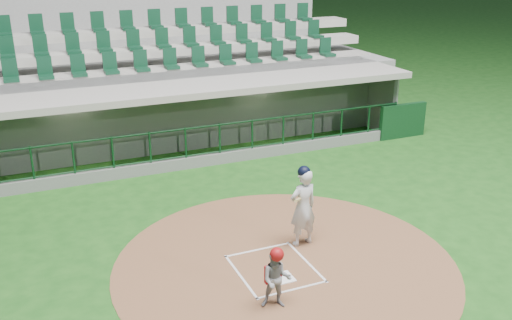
# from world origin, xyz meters

# --- Properties ---
(ground) EXTENTS (120.00, 120.00, 0.00)m
(ground) POSITION_xyz_m (0.00, 0.00, 0.00)
(ground) COLOR #174814
(ground) RESTS_ON ground
(dirt_circle) EXTENTS (7.20, 7.20, 0.01)m
(dirt_circle) POSITION_xyz_m (0.30, -0.20, 0.01)
(dirt_circle) COLOR brown
(dirt_circle) RESTS_ON ground
(home_plate) EXTENTS (0.43, 0.43, 0.02)m
(home_plate) POSITION_xyz_m (0.00, -0.70, 0.02)
(home_plate) COLOR white
(home_plate) RESTS_ON dirt_circle
(batter_box_chalk) EXTENTS (1.55, 1.80, 0.01)m
(batter_box_chalk) POSITION_xyz_m (0.00, -0.30, 0.02)
(batter_box_chalk) COLOR silver
(batter_box_chalk) RESTS_ON ground
(dugout_structure) EXTENTS (16.40, 3.70, 3.00)m
(dugout_structure) POSITION_xyz_m (0.11, 7.83, 0.96)
(dugout_structure) COLOR slate
(dugout_structure) RESTS_ON ground
(seating_deck) EXTENTS (17.00, 6.72, 5.15)m
(seating_deck) POSITION_xyz_m (0.00, 10.91, 1.42)
(seating_deck) COLOR gray
(seating_deck) RESTS_ON ground
(batter) EXTENTS (0.89, 0.89, 1.87)m
(batter) POSITION_xyz_m (1.02, 0.42, 0.94)
(batter) COLOR silver
(batter) RESTS_ON dirt_circle
(catcher) EXTENTS (0.68, 0.62, 1.22)m
(catcher) POSITION_xyz_m (-0.52, -1.50, 0.61)
(catcher) COLOR gray
(catcher) RESTS_ON dirt_circle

